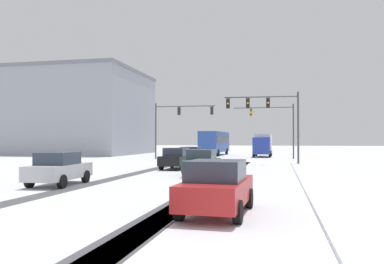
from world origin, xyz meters
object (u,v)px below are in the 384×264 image
Objects in this scene: traffic_signal_near_right at (268,111)px; bus_oncoming at (215,141)px; car_black_second at (177,158)px; traffic_signal_far_left at (176,119)px; office_building_far_left_block at (80,113)px; traffic_signal_far_right at (276,121)px; car_dark_green_third at (202,162)px; car_red_fifth at (217,187)px; box_truck_delivery at (263,144)px; car_silver_fourth at (59,169)px; car_grey_lead at (192,156)px.

traffic_signal_near_right reaches higher than bus_oncoming.
traffic_signal_near_right is 1.58× the size of car_black_second.
traffic_signal_far_left is 16.10m from car_black_second.
traffic_signal_far_left is 0.36× the size of office_building_far_left_block.
traffic_signal_far_right is 1.75× the size of car_dark_green_third.
car_red_fifth is (2.90, -12.60, 0.00)m from car_dark_green_third.
car_red_fifth is (-1.45, -36.50, -3.68)m from traffic_signal_far_right.
bus_oncoming is (-8.13, 20.58, -2.82)m from traffic_signal_near_right.
car_dark_green_third is at bearing -107.64° from traffic_signal_near_right.
traffic_signal_near_right is at bearing -86.16° from box_truck_delivery.
car_grey_lead is at bearing 79.27° from car_silver_fourth.
traffic_signal_far_right is at bearing 87.15° from traffic_signal_near_right.
car_black_second is 0.22× the size of office_building_far_left_block.
car_grey_lead is 0.99× the size of car_silver_fourth.
traffic_signal_near_right is at bearing -92.85° from traffic_signal_far_right.
car_grey_lead is (-7.13, -14.37, -3.68)m from traffic_signal_far_right.
car_silver_fourth is (-3.08, -16.28, 0.00)m from car_grey_lead.
car_dark_green_third is 0.37× the size of bus_oncoming.
car_grey_lead is 20.22m from box_truck_delivery.
traffic_signal_far_left is at bearing 92.20° from car_silver_fourth.
bus_oncoming is at bearing 78.53° from traffic_signal_far_left.
car_black_second is (3.99, -15.11, -3.87)m from traffic_signal_far_left.
traffic_signal_far_right is at bearing 69.13° from car_black_second.
car_red_fifth is at bearing -92.28° from traffic_signal_far_right.
car_silver_fourth is at bearing -87.80° from traffic_signal_far_left.
traffic_signal_far_right is at bearing 19.16° from traffic_signal_far_left.
car_grey_lead is at bearing -68.55° from traffic_signal_far_left.
traffic_signal_far_right is 12.41m from bus_oncoming.
bus_oncoming reaches higher than car_black_second.
traffic_signal_far_right is 20.68m from car_black_second.
car_dark_green_third is at bearing 49.02° from car_silver_fourth.
bus_oncoming is (-7.28, 44.96, 1.18)m from car_red_fifth.
car_grey_lead and car_red_fifth have the same top height.
car_black_second is at bearing 120.75° from car_dark_green_third.
car_black_second is at bearing -75.20° from traffic_signal_far_left.
car_grey_lead is at bearing -105.41° from box_truck_delivery.
car_dark_green_third and car_silver_fourth have the same top height.
traffic_signal_far_left is 12.90m from bus_oncoming.
traffic_signal_far_left is 0.64× the size of bus_oncoming.
car_red_fifth is at bearing -57.52° from office_building_far_left_block.
car_silver_fourth is at bearing -103.30° from box_truck_delivery.
bus_oncoming is (-1.48, 27.48, 1.18)m from car_black_second.
car_grey_lead is 22.85m from car_red_fifth.
box_truck_delivery reaches higher than car_grey_lead.
traffic_signal_far_left is at bearing 142.33° from traffic_signal_near_right.
office_building_far_left_block reaches higher than car_silver_fourth.
office_building_far_left_block reaches higher than bus_oncoming.
box_truck_delivery is at bearing 84.90° from car_dark_green_third.
car_silver_fourth is at bearing -108.43° from traffic_signal_far_right.
car_dark_green_third is 0.55× the size of box_truck_delivery.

